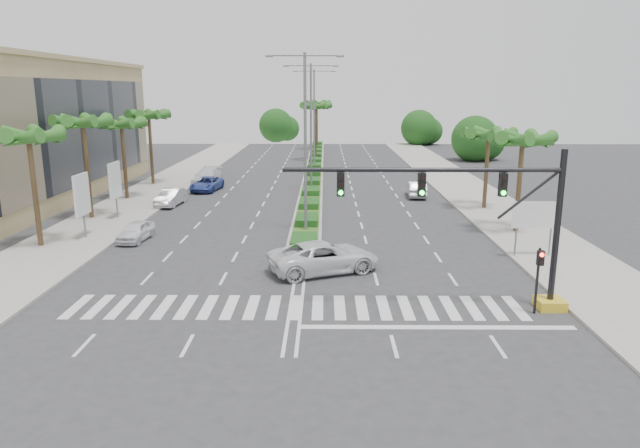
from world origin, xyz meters
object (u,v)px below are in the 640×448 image
object	(u,v)px
car_parked_b	(171,197)
car_crossing	(324,257)
car_parked_c	(207,184)
car_parked_d	(207,177)
car_right	(416,189)
car_parked_a	(136,231)

from	to	relation	value
car_parked_b	car_crossing	world-z (taller)	car_crossing
car_parked_c	car_parked_d	bearing A→B (deg)	108.52
car_right	car_parked_b	bearing A→B (deg)	14.54
car_crossing	car_right	size ratio (longest dim) A/B	1.35
car_parked_b	car_parked_d	world-z (taller)	car_parked_d
car_parked_b	car_right	size ratio (longest dim) A/B	0.97
car_parked_b	car_parked_c	world-z (taller)	car_parked_b
car_parked_d	car_right	world-z (taller)	car_parked_d
car_parked_b	car_right	distance (m)	21.96
car_crossing	car_parked_d	bearing A→B (deg)	1.00
car_parked_d	car_parked_a	bearing A→B (deg)	-86.98
car_parked_c	car_parked_a	bearing A→B (deg)	-84.95
car_parked_b	car_crossing	xyz separation A→B (m)	(13.08, -18.08, 0.12)
car_parked_c	car_parked_d	size ratio (longest dim) A/B	0.86
car_crossing	car_parked_b	bearing A→B (deg)	14.04
car_parked_b	car_right	world-z (taller)	car_right
car_parked_c	car_right	xyz separation A→B (m)	(19.97, -2.98, 0.06)
car_right	car_parked_a	bearing A→B (deg)	40.73
car_parked_b	car_crossing	bearing A→B (deg)	-47.58
car_parked_d	car_right	xyz separation A→B (m)	(20.68, -6.66, -0.09)
car_parked_a	car_parked_b	size ratio (longest dim) A/B	0.86
car_parked_a	car_right	world-z (taller)	car_right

